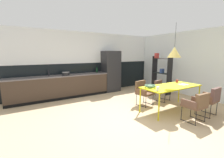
{
  "coord_description": "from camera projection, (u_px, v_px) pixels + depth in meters",
  "views": [
    {
      "loc": [
        -2.62,
        -3.07,
        1.7
      ],
      "look_at": [
        -0.2,
        0.9,
        0.92
      ],
      "focal_mm": 24.18,
      "sensor_mm": 36.0,
      "label": 1
    }
  ],
  "objects": [
    {
      "name": "ground_plane",
      "position": [
        135.0,
        115.0,
        4.21
      ],
      "size": [
        8.7,
        8.7,
        0.0
      ],
      "primitive_type": "plane",
      "color": "tan"
    },
    {
      "name": "back_wall_splashback_dark",
      "position": [
        90.0,
        77.0,
        6.77
      ],
      "size": [
        6.69,
        0.12,
        1.3
      ],
      "primitive_type": "cube",
      "color": "black",
      "rests_on": "ground"
    },
    {
      "name": "back_wall_panel_upper",
      "position": [
        89.0,
        48.0,
        6.55
      ],
      "size": [
        6.69,
        0.12,
        1.3
      ],
      "primitive_type": "cube",
      "color": "silver",
      "rests_on": "back_wall_splashback_dark"
    },
    {
      "name": "side_wall_right",
      "position": [
        203.0,
        64.0,
        5.68
      ],
      "size": [
        0.12,
        6.45,
        2.61
      ],
      "primitive_type": "cube",
      "color": "silver",
      "rests_on": "ground"
    },
    {
      "name": "kitchen_counter",
      "position": [
        61.0,
        87.0,
        5.81
      ],
      "size": [
        3.74,
        0.63,
        0.89
      ],
      "color": "#3B2D22",
      "rests_on": "ground"
    },
    {
      "name": "refrigerator_column",
      "position": [
        111.0,
        71.0,
        6.89
      ],
      "size": [
        0.74,
        0.6,
        1.82
      ],
      "primitive_type": "cube",
      "color": "#232326",
      "rests_on": "ground"
    },
    {
      "name": "dining_table",
      "position": [
        171.0,
        87.0,
        4.51
      ],
      "size": [
        1.89,
        0.78,
        0.75
      ],
      "color": "yellow",
      "rests_on": "ground"
    },
    {
      "name": "armchair_head_of_table",
      "position": [
        143.0,
        90.0,
        5.07
      ],
      "size": [
        0.55,
        0.54,
        0.8
      ],
      "rotation": [
        0.0,
        0.0,
        3.32
      ],
      "color": "brown",
      "rests_on": "ground"
    },
    {
      "name": "armchair_by_stool",
      "position": [
        210.0,
        98.0,
        4.1
      ],
      "size": [
        0.52,
        0.5,
        0.81
      ],
      "rotation": [
        0.0,
        0.0,
        0.08
      ],
      "color": "brown",
      "rests_on": "ground"
    },
    {
      "name": "armchair_near_window",
      "position": [
        161.0,
        87.0,
        5.53
      ],
      "size": [
        0.57,
        0.57,
        0.73
      ],
      "rotation": [
        0.0,
        0.0,
        3.38
      ],
      "color": "brown",
      "rests_on": "ground"
    },
    {
      "name": "armchair_corner_seat",
      "position": [
        197.0,
        103.0,
        3.73
      ],
      "size": [
        0.5,
        0.48,
        0.76
      ],
      "rotation": [
        0.0,
        0.0,
        -0.02
      ],
      "color": "brown",
      "rests_on": "ground"
    },
    {
      "name": "fruit_bowl",
      "position": [
        150.0,
        86.0,
        4.25
      ],
      "size": [
        0.32,
        0.32,
        0.08
      ],
      "color": "#4C704C",
      "rests_on": "dining_table"
    },
    {
      "name": "open_book",
      "position": [
        183.0,
        85.0,
        4.68
      ],
      "size": [
        0.26,
        0.22,
        0.02
      ],
      "color": "white",
      "rests_on": "dining_table"
    },
    {
      "name": "mug_tall_blue",
      "position": [
        177.0,
        81.0,
        5.03
      ],
      "size": [
        0.12,
        0.08,
        0.1
      ],
      "color": "#B23D33",
      "rests_on": "dining_table"
    },
    {
      "name": "mug_dark_espresso",
      "position": [
        158.0,
        89.0,
        3.9
      ],
      "size": [
        0.13,
        0.08,
        0.11
      ],
      "color": "white",
      "rests_on": "dining_table"
    },
    {
      "name": "cooking_pot",
      "position": [
        66.0,
        74.0,
        5.73
      ],
      "size": [
        0.27,
        0.27,
        0.15
      ],
      "color": "black",
      "rests_on": "kitchen_counter"
    },
    {
      "name": "bottle_wine_green",
      "position": [
        49.0,
        73.0,
        5.6
      ],
      "size": [
        0.06,
        0.06,
        0.25
      ],
      "color": "black",
      "rests_on": "kitchen_counter"
    },
    {
      "name": "bottle_spice_small",
      "position": [
        97.0,
        70.0,
        6.65
      ],
      "size": [
        0.07,
        0.07,
        0.24
      ],
      "color": "#0F3319",
      "rests_on": "kitchen_counter"
    },
    {
      "name": "open_shelf_unit",
      "position": [
        161.0,
        73.0,
        6.51
      ],
      "size": [
        0.3,
        0.84,
        1.73
      ],
      "rotation": [
        0.0,
        0.0,
        -1.57
      ],
      "color": "black",
      "rests_on": "ground"
    },
    {
      "name": "pendant_lamp_over_table_near",
      "position": [
        174.0,
        52.0,
        4.32
      ],
      "size": [
        0.38,
        0.38,
        0.97
      ],
      "color": "black"
    }
  ]
}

